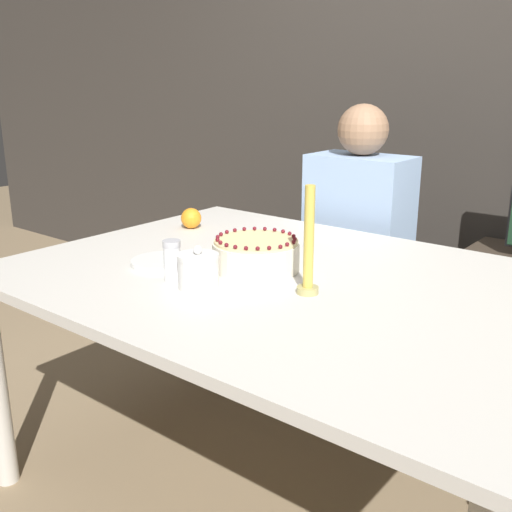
{
  "coord_description": "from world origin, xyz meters",
  "views": [
    {
      "loc": [
        0.94,
        -1.33,
        1.28
      ],
      "look_at": [
        -0.11,
        -0.01,
        0.77
      ],
      "focal_mm": 42.0,
      "sensor_mm": 36.0,
      "label": 1
    }
  ],
  "objects_px": {
    "sugar_bowl": "(198,271)",
    "person_man_blue_shirt": "(356,269)",
    "cake": "(256,255)",
    "sugar_shaker": "(172,260)",
    "candle": "(309,250)"
  },
  "relations": [
    {
      "from": "person_man_blue_shirt",
      "to": "sugar_bowl",
      "type": "bearing_deg",
      "value": 94.7
    },
    {
      "from": "sugar_shaker",
      "to": "cake",
      "type": "bearing_deg",
      "value": 62.1
    },
    {
      "from": "cake",
      "to": "sugar_bowl",
      "type": "height_order",
      "value": "sugar_bowl"
    },
    {
      "from": "sugar_bowl",
      "to": "person_man_blue_shirt",
      "type": "xyz_separation_m",
      "value": [
        -0.08,
        1.02,
        -0.27
      ]
    },
    {
      "from": "sugar_shaker",
      "to": "candle",
      "type": "xyz_separation_m",
      "value": [
        0.35,
        0.15,
        0.06
      ]
    },
    {
      "from": "sugar_shaker",
      "to": "candle",
      "type": "distance_m",
      "value": 0.39
    },
    {
      "from": "cake",
      "to": "sugar_bowl",
      "type": "xyz_separation_m",
      "value": [
        -0.02,
        -0.22,
        0.0
      ]
    },
    {
      "from": "cake",
      "to": "sugar_shaker",
      "type": "xyz_separation_m",
      "value": [
        -0.12,
        -0.22,
        0.01
      ]
    },
    {
      "from": "sugar_bowl",
      "to": "person_man_blue_shirt",
      "type": "height_order",
      "value": "person_man_blue_shirt"
    },
    {
      "from": "sugar_shaker",
      "to": "person_man_blue_shirt",
      "type": "height_order",
      "value": "person_man_blue_shirt"
    },
    {
      "from": "cake",
      "to": "sugar_shaker",
      "type": "relative_size",
      "value": 2.21
    },
    {
      "from": "sugar_bowl",
      "to": "candle",
      "type": "height_order",
      "value": "candle"
    },
    {
      "from": "sugar_bowl",
      "to": "cake",
      "type": "bearing_deg",
      "value": 85.1
    },
    {
      "from": "cake",
      "to": "candle",
      "type": "height_order",
      "value": "candle"
    },
    {
      "from": "cake",
      "to": "sugar_bowl",
      "type": "bearing_deg",
      "value": -94.9
    }
  ]
}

